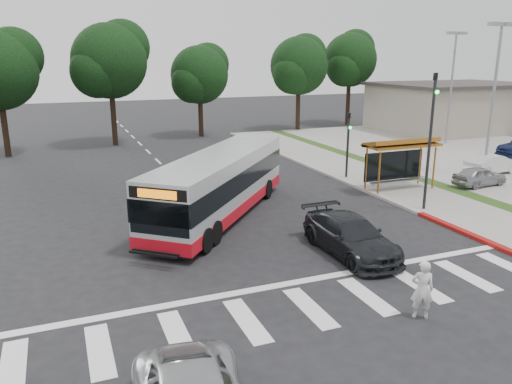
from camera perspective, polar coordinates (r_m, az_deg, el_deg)
ground at (r=19.40m, az=-0.78°, el=-6.56°), size 140.00×140.00×0.00m
sidewalk_east at (r=31.17m, az=12.93°, el=1.61°), size 4.00×40.00×0.12m
curb_east at (r=30.09m, az=9.79°, el=1.32°), size 0.30×40.00×0.15m
curb_east_red at (r=22.57m, az=23.12°, el=-4.45°), size 0.32×6.00×0.15m
parking_lot at (r=40.47m, az=25.46°, el=3.59°), size 18.00×36.00×0.10m
commercial_building at (r=53.49m, az=21.53°, el=8.85°), size 14.00×10.00×4.40m
building_roof_cap at (r=53.32m, az=21.78°, el=11.35°), size 14.60×10.60×0.30m
crosswalk_ladder at (r=15.27m, az=6.16°, el=-12.99°), size 18.00×2.60×0.01m
bus_shelter at (r=28.32m, az=16.18°, el=4.78°), size 4.20×1.60×2.86m
traffic_signal_ne_tall at (r=24.58m, az=19.36°, el=6.61°), size 0.18×0.37×6.50m
traffic_signal_ne_short at (r=30.34m, az=10.48°, el=6.04°), size 0.18×0.37×4.00m
lot_light_front at (r=33.47m, az=25.69°, el=11.57°), size 1.90×0.35×9.01m
lot_light_mid at (r=44.79m, az=21.56°, el=12.57°), size 1.90×0.35×9.01m
tree_ne_a at (r=50.23m, az=4.97°, el=14.28°), size 6.16×5.74×9.30m
tree_ne_b at (r=55.41m, az=10.73°, el=14.71°), size 6.16×5.74×10.02m
tree_north_a at (r=43.12m, az=-16.32°, el=14.30°), size 6.60×6.15×10.17m
tree_north_b at (r=46.62m, az=-6.41°, el=13.27°), size 5.72×5.33×8.43m
transit_bus at (r=22.92m, az=-4.15°, el=0.71°), size 9.21×10.28×2.94m
pedestrian at (r=15.04m, az=18.46°, el=-10.53°), size 0.76×0.67×1.74m
dark_sedan at (r=19.09m, az=10.76°, el=-4.94°), size 2.04×4.91×1.42m
parked_car_0 at (r=30.92m, az=24.18°, el=1.68°), size 3.38×1.55×1.12m
parked_car_1 at (r=34.54m, az=25.40°, el=2.95°), size 3.86×1.56×1.25m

